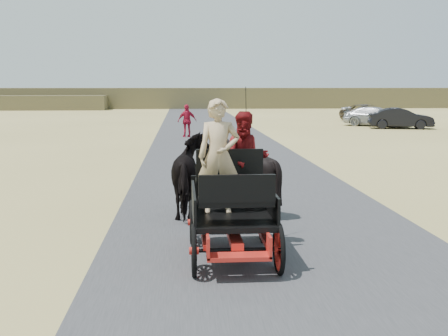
{
  "coord_description": "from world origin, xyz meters",
  "views": [
    {
      "loc": [
        -1.59,
        -6.22,
        2.73
      ],
      "look_at": [
        -0.82,
        4.07,
        1.2
      ],
      "focal_mm": 45.0,
      "sensor_mm": 36.0,
      "label": 1
    }
  ],
  "objects": [
    {
      "name": "ground",
      "position": [
        0.0,
        0.0,
        0.0
      ],
      "size": [
        140.0,
        140.0,
        0.0
      ],
      "primitive_type": "plane",
      "color": "tan"
    },
    {
      "name": "road",
      "position": [
        0.0,
        0.0,
        0.01
      ],
      "size": [
        6.0,
        140.0,
        0.01
      ],
      "primitive_type": "cube",
      "color": "#38383A",
      "rests_on": "ground"
    },
    {
      "name": "ridge_far",
      "position": [
        0.0,
        62.0,
        1.2
      ],
      "size": [
        140.0,
        6.0,
        2.4
      ],
      "primitive_type": "cube",
      "color": "brown",
      "rests_on": "ground"
    },
    {
      "name": "carriage",
      "position": [
        -0.82,
        2.47,
        0.36
      ],
      "size": [
        1.3,
        2.4,
        0.72
      ],
      "primitive_type": null,
      "color": "black",
      "rests_on": "ground"
    },
    {
      "name": "horse_left",
      "position": [
        -1.37,
        5.47,
        0.85
      ],
      "size": [
        0.91,
        2.01,
        1.7
      ],
      "primitive_type": "imported",
      "rotation": [
        0.0,
        0.0,
        3.14
      ],
      "color": "black",
      "rests_on": "ground"
    },
    {
      "name": "horse_right",
      "position": [
        -0.27,
        5.47,
        0.85
      ],
      "size": [
        1.37,
        1.54,
        1.7
      ],
      "primitive_type": "imported",
      "rotation": [
        0.0,
        0.0,
        3.14
      ],
      "color": "black",
      "rests_on": "ground"
    },
    {
      "name": "driver_man",
      "position": [
        -1.02,
        2.52,
        1.62
      ],
      "size": [
        0.66,
        0.43,
        1.8
      ],
      "primitive_type": "imported",
      "color": "tan",
      "rests_on": "carriage"
    },
    {
      "name": "passenger_woman",
      "position": [
        -0.52,
        3.07,
        1.51
      ],
      "size": [
        0.77,
        0.6,
        1.58
      ],
      "primitive_type": "imported",
      "color": "#660C0F",
      "rests_on": "carriage"
    },
    {
      "name": "pedestrian",
      "position": [
        -1.31,
        23.46,
        0.86
      ],
      "size": [
        1.08,
        0.66,
        1.73
      ],
      "primitive_type": "imported",
      "rotation": [
        0.0,
        0.0,
        3.39
      ],
      "color": "#A8132D",
      "rests_on": "ground"
    },
    {
      "name": "car_b",
      "position": [
        12.21,
        28.35,
        0.65
      ],
      "size": [
        4.16,
        2.22,
        1.3
      ],
      "primitive_type": "imported",
      "rotation": [
        0.0,
        0.0,
        1.35
      ],
      "color": "black",
      "rests_on": "ground"
    },
    {
      "name": "car_c",
      "position": [
        11.45,
        30.65,
        0.64
      ],
      "size": [
        4.69,
        3.83,
        1.28
      ],
      "primitive_type": "imported",
      "rotation": [
        0.0,
        0.0,
        1.02
      ],
      "color": "#B2B2B7",
      "rests_on": "ground"
    },
    {
      "name": "car_d",
      "position": [
        12.95,
        37.05,
        0.62
      ],
      "size": [
        4.89,
        3.95,
        1.24
      ],
      "primitive_type": "imported",
      "rotation": [
        0.0,
        0.0,
        2.08
      ],
      "color": "brown",
      "rests_on": "ground"
    }
  ]
}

